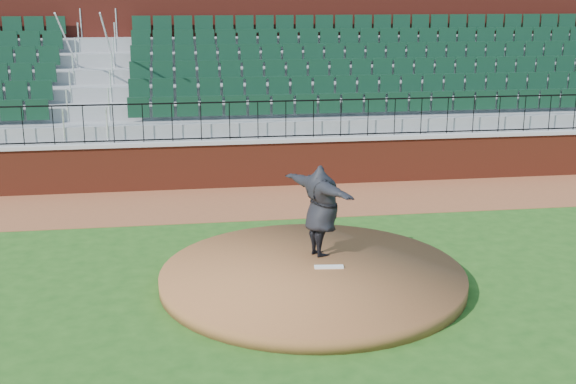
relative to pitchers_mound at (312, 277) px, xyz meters
name	(u,v)px	position (x,y,z in m)	size (l,w,h in m)	color
ground	(300,282)	(-0.21, 0.09, -0.12)	(90.00, 90.00, 0.00)	#224F16
warning_track	(265,201)	(-0.21, 5.49, -0.12)	(34.00, 3.20, 0.01)	brown
field_wall	(258,164)	(-0.21, 7.09, 0.47)	(34.00, 0.35, 1.20)	maroon
wall_cap	(258,140)	(-0.21, 7.09, 1.12)	(34.00, 0.45, 0.10)	#B7B7B7
wall_railing	(258,120)	(-0.21, 7.09, 1.67)	(34.00, 0.05, 1.00)	black
seating_stands	(248,89)	(-0.21, 9.82, 2.18)	(34.00, 5.10, 4.60)	gray
concourse_wall	(240,65)	(-0.21, 12.62, 2.62)	(34.00, 0.50, 5.50)	maroon
pitchers_mound	(312,277)	(0.00, 0.00, 0.00)	(5.51, 5.51, 0.25)	brown
pitching_rubber	(329,267)	(0.32, 0.08, 0.14)	(0.53, 0.13, 0.04)	white
pitcher	(321,211)	(0.30, 0.78, 1.01)	(2.17, 0.59, 1.77)	black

